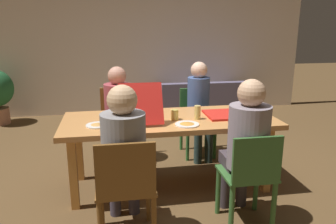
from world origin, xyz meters
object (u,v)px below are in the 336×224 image
chair_0 (126,186)px  chair_1 (196,118)px  dining_table (170,125)px  couch (205,103)px  plate_0 (98,125)px  pizza_box_1 (225,115)px  person_1 (199,103)px  chair_3 (250,176)px  chair_2 (119,121)px  plate_1 (187,124)px  person_2 (118,108)px  person_0 (124,149)px  drinking_glass_1 (175,115)px  pizza_box_0 (139,113)px  drinking_glass_0 (197,112)px  person_3 (246,140)px

chair_0 → chair_1: 2.07m
dining_table → couch: dining_table is taller
chair_1 → plate_0: (-1.24, -1.03, 0.29)m
pizza_box_1 → couch: bearing=78.3°
person_1 → chair_3: person_1 is taller
chair_2 → plate_1: chair_2 is taller
person_2 → chair_3: 1.89m
dining_table → person_0: person_0 is taller
person_1 → drinking_glass_1: 0.94m
drinking_glass_1 → chair_2: bearing=120.7°
pizza_box_0 → chair_1: bearing=45.1°
chair_2 → dining_table: bearing=-59.6°
drinking_glass_1 → couch: size_ratio=0.06×
pizza_box_1 → drinking_glass_0: drinking_glass_0 is taller
pizza_box_1 → plate_1: (-0.47, -0.25, -0.00)m
person_2 → plate_1: bearing=-57.2°
drinking_glass_0 → pizza_box_0: bearing=166.2°
plate_0 → person_2: bearing=75.7°
chair_1 → plate_1: (-0.40, -1.15, 0.29)m
drinking_glass_1 → pizza_box_0: bearing=160.8°
person_2 → drinking_glass_1: size_ratio=11.55×
pizza_box_0 → dining_table: bearing=-11.4°
person_0 → person_3: 1.02m
pizza_box_0 → person_1: bearing=39.7°
person_1 → pizza_box_1: bearing=-84.4°
chair_3 → pizza_box_1: 0.91m
chair_2 → drinking_glass_1: size_ratio=8.78×
person_1 → pizza_box_1: size_ratio=3.07×
person_0 → dining_table: bearing=56.7°
plate_0 → drinking_glass_0: size_ratio=1.59×
person_1 → pizza_box_1: (0.07, -0.75, 0.05)m
pizza_box_0 → plate_0: bearing=-154.1°
chair_3 → plate_1: bearing=123.2°
dining_table → drinking_glass_1: drinking_glass_1 is taller
chair_0 → chair_3: chair_0 is taller
chair_0 → couch: 3.81m
chair_2 → pizza_box_1: chair_2 is taller
chair_1 → plate_1: 1.25m
dining_table → plate_1: size_ratio=9.31×
pizza_box_0 → plate_0: (-0.41, -0.20, -0.04)m
plate_0 → drinking_glass_0: bearing=3.4°
couch → chair_1: bearing=-110.1°
pizza_box_1 → drinking_glass_1: bearing=-174.4°
person_1 → plate_1: person_1 is taller
chair_0 → plate_0: 0.85m
person_1 → plate_0: person_1 is taller
chair_1 → person_0: bearing=-121.6°
person_0 → chair_2: 1.64m
chair_2 → drinking_glass_1: bearing=-59.3°
pizza_box_1 → drinking_glass_1: drinking_glass_1 is taller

